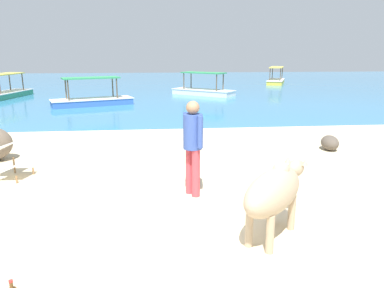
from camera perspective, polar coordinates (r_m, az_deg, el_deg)
sand_beach at (r=5.00m, az=-0.21°, el=-14.54°), size 18.00×14.00×0.04m
water_surface at (r=26.48m, az=-4.81°, el=8.93°), size 60.00×36.00×0.03m
cow at (r=4.87m, az=12.79°, el=-7.17°), size 1.38×1.53×0.97m
deck_chair_far at (r=7.90m, az=-27.06°, el=-2.05°), size 0.88×0.73×0.68m
person_standing at (r=6.04m, az=0.12°, el=0.45°), size 0.32×0.46×1.62m
shore_rock_medium at (r=9.71m, az=20.77°, el=0.18°), size 0.44×0.60×0.37m
boat_green at (r=22.25m, az=-27.11°, el=7.18°), size 1.84×3.83×1.29m
boat_yellow at (r=29.50m, az=13.01°, el=9.73°), size 2.48×3.83×1.29m
boat_blue at (r=17.59m, az=-15.36°, el=6.75°), size 3.84×2.37×1.29m
boat_white at (r=21.14m, az=1.76°, el=8.43°), size 3.60×3.18×1.29m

